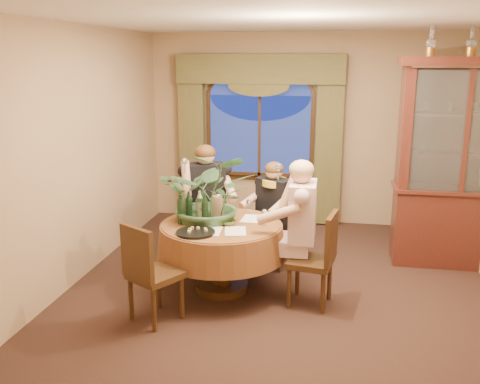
% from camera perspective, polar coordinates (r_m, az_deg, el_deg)
% --- Properties ---
extents(floor, '(5.00, 5.00, 0.00)m').
position_cam_1_polar(floor, '(5.98, 4.27, -9.96)').
color(floor, black).
rests_on(floor, ground).
extents(wall_back, '(4.50, 0.00, 4.50)m').
position_cam_1_polar(wall_back, '(8.02, 6.46, 6.62)').
color(wall_back, '#9C7B59').
rests_on(wall_back, ground).
extents(ceiling, '(5.00, 5.00, 0.00)m').
position_cam_1_polar(ceiling, '(5.47, 4.83, 17.88)').
color(ceiling, white).
rests_on(ceiling, wall_back).
extents(window, '(1.62, 0.10, 1.32)m').
position_cam_1_polar(window, '(8.03, 2.10, 5.99)').
color(window, navy).
rests_on(window, wall_back).
extents(arched_transom, '(1.60, 0.06, 0.44)m').
position_cam_1_polar(arched_transom, '(7.96, 2.15, 11.55)').
color(arched_transom, navy).
rests_on(arched_transom, wall_back).
extents(drapery_left, '(0.38, 0.14, 2.32)m').
position_cam_1_polar(drapery_left, '(8.21, -5.11, 5.28)').
color(drapery_left, '#4B4826').
rests_on(drapery_left, floor).
extents(drapery_right, '(0.38, 0.14, 2.32)m').
position_cam_1_polar(drapery_right, '(7.91, 9.46, 4.80)').
color(drapery_right, '#4B4826').
rests_on(drapery_right, floor).
extents(swag_valance, '(2.45, 0.16, 0.42)m').
position_cam_1_polar(swag_valance, '(7.87, 2.08, 12.98)').
color(swag_valance, '#4B4826').
rests_on(swag_valance, wall_back).
extents(dining_table, '(1.62, 1.62, 0.75)m').
position_cam_1_polar(dining_table, '(5.74, -1.98, -6.95)').
color(dining_table, maroon).
rests_on(dining_table, floor).
extents(china_cabinet, '(1.51, 0.59, 2.45)m').
position_cam_1_polar(china_cabinet, '(6.76, 22.31, 2.75)').
color(china_cabinet, '#391713').
rests_on(china_cabinet, floor).
extents(oil_lamp_left, '(0.11, 0.11, 0.34)m').
position_cam_1_polar(oil_lamp_left, '(6.58, 19.72, 14.94)').
color(oil_lamp_left, '#A5722D').
rests_on(oil_lamp_left, china_cabinet).
extents(oil_lamp_center, '(0.11, 0.11, 0.34)m').
position_cam_1_polar(oil_lamp_center, '(6.66, 23.47, 14.59)').
color(oil_lamp_center, '#A5722D').
rests_on(oil_lamp_center, china_cabinet).
extents(chair_right, '(0.48, 0.48, 0.96)m').
position_cam_1_polar(chair_right, '(5.43, 7.53, -7.12)').
color(chair_right, black).
rests_on(chair_right, floor).
extents(chair_back_right, '(0.58, 0.58, 0.96)m').
position_cam_1_polar(chair_back_right, '(6.40, 3.95, -3.71)').
color(chair_back_right, black).
rests_on(chair_back_right, floor).
extents(chair_back, '(0.57, 0.57, 0.96)m').
position_cam_1_polar(chair_back, '(6.52, -4.08, -3.37)').
color(chair_back, black).
rests_on(chair_back, floor).
extents(chair_front_left, '(0.58, 0.58, 0.96)m').
position_cam_1_polar(chair_front_left, '(5.14, -9.02, -8.46)').
color(chair_front_left, black).
rests_on(chair_front_left, floor).
extents(person_pink, '(0.49, 0.53, 1.46)m').
position_cam_1_polar(person_pink, '(5.52, 6.63, -4.01)').
color(person_pink, beige).
rests_on(person_pink, floor).
extents(person_back, '(0.67, 0.65, 1.45)m').
position_cam_1_polar(person_back, '(6.46, -3.70, -1.24)').
color(person_back, black).
rests_on(person_back, floor).
extents(person_scarf, '(0.61, 0.59, 1.28)m').
position_cam_1_polar(person_scarf, '(6.33, 3.69, -2.40)').
color(person_scarf, black).
rests_on(person_scarf, floor).
extents(stoneware_vase, '(0.14, 0.14, 0.27)m').
position_cam_1_polar(stoneware_vase, '(5.70, -2.46, -1.68)').
color(stoneware_vase, '#977E63').
rests_on(stoneware_vase, dining_table).
extents(centerpiece_plant, '(1.00, 1.11, 0.87)m').
position_cam_1_polar(centerpiece_plant, '(5.61, -3.19, 3.30)').
color(centerpiece_plant, '#385D39').
rests_on(centerpiece_plant, dining_table).
extents(olive_bowl, '(0.15, 0.15, 0.05)m').
position_cam_1_polar(olive_bowl, '(5.55, -1.26, -3.31)').
color(olive_bowl, '#4B5A2A').
rests_on(olive_bowl, dining_table).
extents(cheese_platter, '(0.39, 0.39, 0.02)m').
position_cam_1_polar(cheese_platter, '(5.31, -4.75, -4.32)').
color(cheese_platter, black).
rests_on(cheese_platter, dining_table).
extents(wine_bottle_0, '(0.07, 0.07, 0.33)m').
position_cam_1_polar(wine_bottle_0, '(5.53, -3.76, -1.90)').
color(wine_bottle_0, black).
rests_on(wine_bottle_0, dining_table).
extents(wine_bottle_1, '(0.07, 0.07, 0.33)m').
position_cam_1_polar(wine_bottle_1, '(5.66, -5.47, -1.55)').
color(wine_bottle_1, black).
rests_on(wine_bottle_1, dining_table).
extents(wine_bottle_2, '(0.07, 0.07, 0.33)m').
position_cam_1_polar(wine_bottle_2, '(5.66, -4.32, -1.52)').
color(wine_bottle_2, tan).
rests_on(wine_bottle_2, dining_table).
extents(wine_bottle_3, '(0.07, 0.07, 0.33)m').
position_cam_1_polar(wine_bottle_3, '(5.83, -4.14, -1.04)').
color(wine_bottle_3, black).
rests_on(wine_bottle_3, dining_table).
extents(wine_bottle_4, '(0.07, 0.07, 0.33)m').
position_cam_1_polar(wine_bottle_4, '(5.60, -6.36, -1.75)').
color(wine_bottle_4, black).
rests_on(wine_bottle_4, dining_table).
extents(wine_bottle_5, '(0.07, 0.07, 0.33)m').
position_cam_1_polar(wine_bottle_5, '(5.74, -5.94, -1.33)').
color(wine_bottle_5, tan).
rests_on(wine_bottle_5, dining_table).
extents(tasting_paper_0, '(0.27, 0.34, 0.00)m').
position_cam_1_polar(tasting_paper_0, '(5.36, -0.50, -4.18)').
color(tasting_paper_0, white).
rests_on(tasting_paper_0, dining_table).
extents(tasting_paper_1, '(0.23, 0.31, 0.00)m').
position_cam_1_polar(tasting_paper_1, '(5.76, 1.29, -2.86)').
color(tasting_paper_1, white).
rests_on(tasting_paper_1, dining_table).
extents(tasting_paper_2, '(0.23, 0.31, 0.00)m').
position_cam_1_polar(tasting_paper_2, '(5.37, -3.18, -4.18)').
color(tasting_paper_2, white).
rests_on(tasting_paper_2, dining_table).
extents(wine_glass_person_pink, '(0.07, 0.07, 0.18)m').
position_cam_1_polar(wine_glass_person_pink, '(5.52, 2.61, -2.72)').
color(wine_glass_person_pink, silver).
rests_on(wine_glass_person_pink, dining_table).
extents(wine_glass_person_back, '(0.07, 0.07, 0.18)m').
position_cam_1_polar(wine_glass_person_back, '(6.01, -2.94, -1.29)').
color(wine_glass_person_back, silver).
rests_on(wine_glass_person_back, dining_table).
extents(wine_glass_person_scarf, '(0.07, 0.07, 0.18)m').
position_cam_1_polar(wine_glass_person_scarf, '(5.92, 0.95, -1.54)').
color(wine_glass_person_scarf, silver).
rests_on(wine_glass_person_scarf, dining_table).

